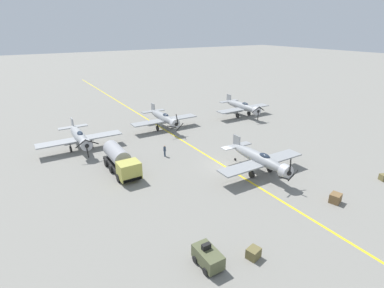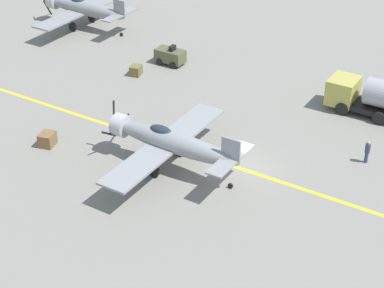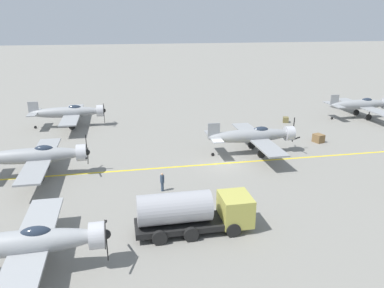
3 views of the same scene
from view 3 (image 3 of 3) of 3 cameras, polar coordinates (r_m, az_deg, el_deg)
The scene contains 11 objects.
ground_plane at distance 38.18m, azimuth 4.58°, elevation -2.99°, with size 400.00×400.00×0.00m, color gray.
taxiway_stripe at distance 38.18m, azimuth 4.58°, elevation -2.98°, with size 0.30×160.00×0.01m, color yellow.
airplane_near_left at distance 53.27m, azimuth -18.18°, elevation 4.61°, with size 12.00×9.98×3.65m.
airplane_mid_center at distance 40.87m, azimuth 9.45°, elevation 1.26°, with size 12.00×9.98×3.80m.
airplane_near_center at distance 37.22m, azimuth -22.67°, elevation -1.68°, with size 12.00×9.98×3.78m.
airplane_near_right at distance 23.60m, azimuth -24.34°, elevation -13.65°, with size 12.00×9.98×3.65m.
airplane_far_left at distance 60.70m, azimuth 24.44°, elevation 5.48°, with size 12.00×9.98×3.73m.
fuel_tanker at distance 25.82m, azimuth 0.33°, elevation -10.25°, with size 2.68×8.00×2.98m.
ground_crew_walking at distance 31.92m, azimuth -4.56°, elevation -5.67°, with size 0.36×0.36×1.64m.
supply_crate_mid_lane at distance 54.93m, azimuth 14.09°, elevation 3.61°, with size 0.90×0.75×0.75m, color brown.
supply_crate_outboard at distance 46.99m, azimuth 18.71°, elevation 0.84°, with size 1.17×0.97×0.97m, color brown.
Camera 3 is at (34.17, -9.83, 13.90)m, focal length 35.00 mm.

